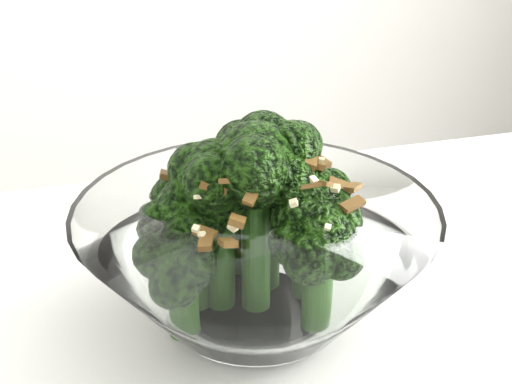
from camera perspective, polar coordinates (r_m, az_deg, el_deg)
name	(u,v)px	position (r m, az deg, el deg)	size (l,w,h in m)	color
broccoli_dish	(255,250)	(0.45, -0.06, -4.64)	(0.23, 0.23, 0.14)	white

